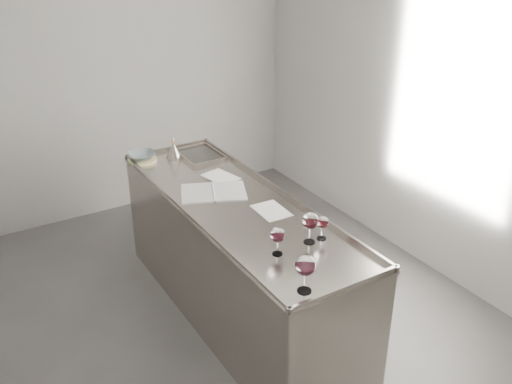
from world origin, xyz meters
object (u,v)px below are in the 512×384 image
wine_glass_right (310,221)px  wine_glass_small (322,223)px  ceramic_bowl (142,156)px  wine_funnel (174,151)px  wine_glass_left (305,266)px  wine_glass_middle (278,236)px  counter (237,261)px  notebook (213,192)px

wine_glass_right → wine_glass_small: (0.09, -0.01, -0.04)m
ceramic_bowl → wine_funnel: size_ratio=1.10×
wine_glass_left → wine_glass_middle: size_ratio=1.25×
wine_funnel → counter: bearing=-88.5°
wine_glass_middle → wine_funnel: wine_funnel is taller
wine_glass_right → wine_glass_small: size_ratio=1.32×
wine_glass_left → wine_glass_right: bearing=50.8°
wine_glass_middle → wine_glass_right: bearing=2.7°
counter → wine_glass_middle: wine_glass_middle is taller
wine_glass_middle → notebook: bearing=86.4°
wine_glass_right → notebook: bearing=101.4°
wine_glass_middle → wine_glass_small: (0.33, 0.01, -0.02)m
wine_funnel → ceramic_bowl: bearing=162.6°
wine_glass_left → notebook: size_ratio=0.40×
wine_glass_left → wine_funnel: wine_glass_left is taller
wine_glass_left → ceramic_bowl: size_ratio=1.03×
wine_glass_middle → counter: bearing=80.7°
notebook → wine_funnel: 0.76m
counter → wine_glass_small: size_ratio=15.50×
notebook → wine_funnel: bearing=111.5°
counter → wine_glass_right: bearing=-79.2°
counter → wine_glass_right: (0.13, -0.68, 0.61)m
wine_funnel → wine_glass_middle: bearing=-93.0°
wine_glass_left → wine_glass_middle: 0.40m
wine_glass_middle → notebook: wine_glass_middle is taller
wine_glass_small → ceramic_bowl: 1.84m
wine_glass_small → notebook: (-0.28, 0.93, -0.10)m
counter → wine_glass_middle: (-0.11, -0.69, 0.59)m
wine_glass_middle → wine_funnel: size_ratio=0.91×
wine_glass_middle → wine_glass_small: 0.33m
wine_glass_right → wine_glass_left: bearing=-129.2°
wine_glass_middle → wine_glass_small: size_ratio=1.14×
wine_funnel → wine_glass_small: bearing=-81.7°
wine_glass_left → wine_glass_middle: bearing=78.1°
wine_glass_small → wine_funnel: bearing=98.3°
wine_glass_middle → wine_funnel: 1.70m
wine_glass_right → counter: bearing=100.8°
wine_glass_middle → wine_glass_right: (0.24, 0.01, 0.02)m
wine_glass_left → wine_glass_small: wine_glass_left is taller
counter → wine_funnel: 1.13m
wine_glass_middle → notebook: size_ratio=0.32×
counter → notebook: (-0.06, 0.24, 0.47)m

